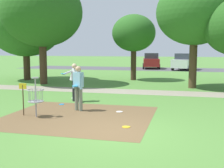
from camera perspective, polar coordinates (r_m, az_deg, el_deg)
ground_plane at (r=8.38m, az=0.36°, el=-9.50°), size 160.00×160.00×0.00m
dirt_tee_pad at (r=10.39m, az=-6.63°, el=-6.29°), size 5.11×4.71×0.01m
disc_golf_basket at (r=10.52m, az=-14.89°, el=-2.14°), size 0.98×0.58×1.39m
player_foreground_watching at (r=11.20m, az=-6.57°, el=-0.32°), size 0.49×0.45×1.71m
player_throwing at (r=13.18m, az=-7.19°, el=0.83°), size 0.84×0.92×1.71m
frisbee_near_basket at (r=8.97m, az=2.77°, el=-8.35°), size 0.25×0.25×0.02m
frisbee_mid_grass at (r=11.05m, az=1.45°, el=-5.41°), size 0.24×0.24×0.02m
frisbee_far_right at (r=12.67m, az=-9.78°, el=-3.92°), size 0.22×0.22×0.02m
frisbee_scattered_a at (r=14.20m, az=-7.37°, el=-2.70°), size 0.24×0.24×0.02m
tree_near_left at (r=18.33m, az=15.77°, el=13.19°), size 4.50×4.50×6.39m
tree_mid_left at (r=23.17m, az=-16.49°, el=10.95°), size 5.52×5.52×6.47m
tree_mid_right at (r=22.20m, az=4.25°, el=9.79°), size 3.24×3.24×4.90m
tree_far_center at (r=20.32m, az=-13.50°, el=13.42°), size 5.35×5.35×7.03m
parking_lot_strip at (r=34.41m, az=10.99°, el=2.84°), size 36.00×6.00×0.01m
parked_car_leftmost at (r=35.30m, az=7.62°, el=4.50°), size 2.43×4.42×1.84m
parked_car_center_left at (r=33.57m, az=13.87°, el=4.24°), size 2.79×4.52×1.84m
gravel_path at (r=16.08m, az=7.19°, el=-1.61°), size 40.00×1.83×0.00m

